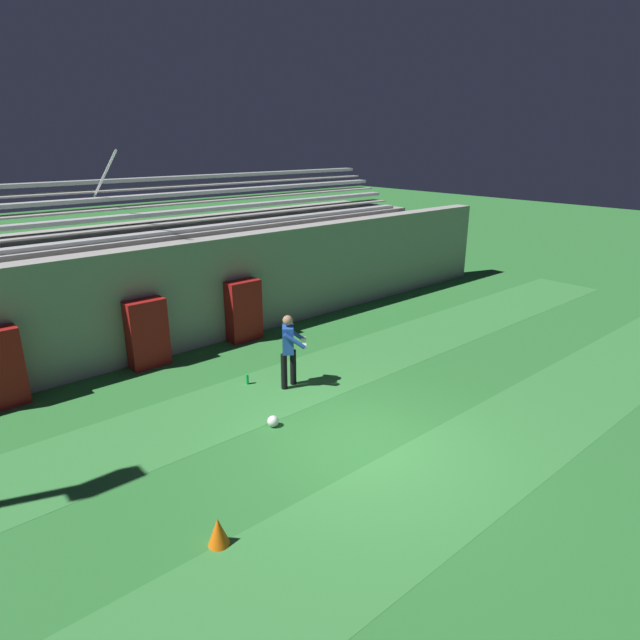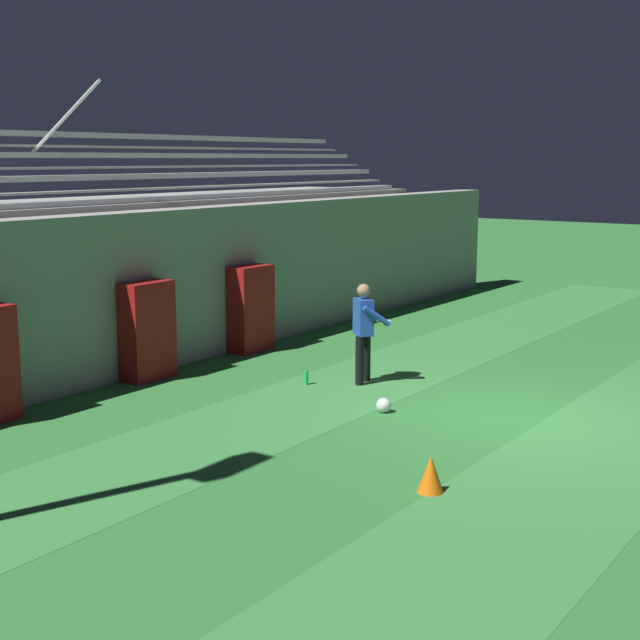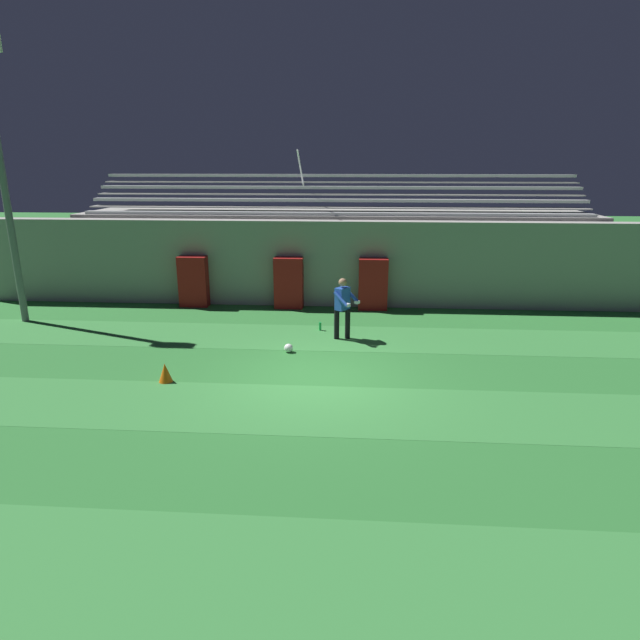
# 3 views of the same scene
# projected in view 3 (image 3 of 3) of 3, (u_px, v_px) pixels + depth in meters

# --- Properties ---
(ground_plane) EXTENTS (80.00, 80.00, 0.00)m
(ground_plane) POSITION_uv_depth(u_px,v_px,m) (317.00, 378.00, 11.86)
(ground_plane) COLOR #2D7533
(turf_stripe_near) EXTENTS (28.00, 2.22, 0.01)m
(turf_stripe_near) POSITION_uv_depth(u_px,v_px,m) (277.00, 578.00, 6.11)
(turf_stripe_near) COLOR #38843D
(turf_stripe_near) RESTS_ON ground
(turf_stripe_mid) EXTENTS (28.00, 2.22, 0.01)m
(turf_stripe_mid) POSITION_uv_depth(u_px,v_px,m) (311.00, 409.00, 10.36)
(turf_stripe_mid) COLOR #38843D
(turf_stripe_mid) RESTS_ON ground
(turf_stripe_far) EXTENTS (28.00, 2.22, 0.01)m
(turf_stripe_far) POSITION_uv_depth(u_px,v_px,m) (325.00, 337.00, 14.60)
(turf_stripe_far) COLOR #38843D
(turf_stripe_far) RESTS_ON ground
(back_wall) EXTENTS (24.00, 0.60, 2.80)m
(back_wall) POSITION_uv_depth(u_px,v_px,m) (332.00, 263.00, 17.69)
(back_wall) COLOR #999691
(back_wall) RESTS_ON ground
(padding_pillar_gate_left) EXTENTS (0.93, 0.44, 1.66)m
(padding_pillar_gate_left) POSITION_uv_depth(u_px,v_px,m) (289.00, 283.00, 17.41)
(padding_pillar_gate_left) COLOR maroon
(padding_pillar_gate_left) RESTS_ON ground
(padding_pillar_gate_right) EXTENTS (0.93, 0.44, 1.66)m
(padding_pillar_gate_right) POSITION_uv_depth(u_px,v_px,m) (373.00, 284.00, 17.23)
(padding_pillar_gate_right) COLOR maroon
(padding_pillar_gate_right) RESTS_ON ground
(padding_pillar_far_left) EXTENTS (0.93, 0.44, 1.66)m
(padding_pillar_far_left) POSITION_uv_depth(u_px,v_px,m) (194.00, 282.00, 17.63)
(padding_pillar_far_left) COLOR maroon
(padding_pillar_far_left) RESTS_ON ground
(bleacher_stand) EXTENTS (18.00, 3.35, 5.03)m
(bleacher_stand) POSITION_uv_depth(u_px,v_px,m) (334.00, 251.00, 19.57)
(bleacher_stand) COLOR #999691
(bleacher_stand) RESTS_ON ground
(goalkeeper) EXTENTS (0.73, 0.74, 1.67)m
(goalkeeper) POSITION_uv_depth(u_px,v_px,m) (343.00, 305.00, 14.24)
(goalkeeper) COLOR black
(goalkeeper) RESTS_ON ground
(soccer_ball) EXTENTS (0.22, 0.22, 0.22)m
(soccer_ball) POSITION_uv_depth(u_px,v_px,m) (288.00, 348.00, 13.44)
(soccer_ball) COLOR white
(soccer_ball) RESTS_ON ground
(traffic_cone) EXTENTS (0.30, 0.30, 0.42)m
(traffic_cone) POSITION_uv_depth(u_px,v_px,m) (165.00, 373.00, 11.59)
(traffic_cone) COLOR orange
(traffic_cone) RESTS_ON ground
(water_bottle) EXTENTS (0.07, 0.07, 0.24)m
(water_bottle) POSITION_uv_depth(u_px,v_px,m) (320.00, 326.00, 15.20)
(water_bottle) COLOR green
(water_bottle) RESTS_ON ground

